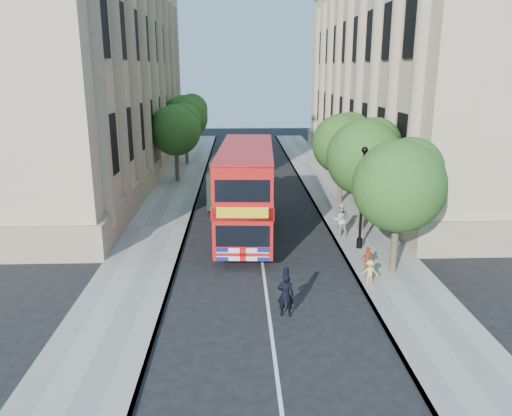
{
  "coord_description": "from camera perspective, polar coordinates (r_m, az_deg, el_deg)",
  "views": [
    {
      "loc": [
        -1.11,
        -17.62,
        8.89
      ],
      "look_at": [
        -0.25,
        5.89,
        2.3
      ],
      "focal_mm": 35.0,
      "sensor_mm": 36.0,
      "label": 1
    }
  ],
  "objects": [
    {
      "name": "tree_left_back",
      "position": [
        48.08,
        -8.01,
        10.51
      ],
      "size": [
        4.2,
        4.2,
        6.65
      ],
      "color": "#473828",
      "rests_on": "ground"
    },
    {
      "name": "building_right",
      "position": [
        44.21,
        18.25,
        15.04
      ],
      "size": [
        12.0,
        38.0,
        18.0
      ],
      "primitive_type": "cube",
      "color": "tan",
      "rests_on": "ground"
    },
    {
      "name": "tree_right_near",
      "position": [
        22.28,
        16.15,
        3.0
      ],
      "size": [
        4.0,
        4.0,
        6.08
      ],
      "color": "#473828",
      "rests_on": "ground"
    },
    {
      "name": "box_van",
      "position": [
        33.32,
        -3.25,
        2.84
      ],
      "size": [
        2.52,
        5.55,
        3.1
      ],
      "rotation": [
        0.0,
        0.0,
        -0.06
      ],
      "color": "black",
      "rests_on": "ground"
    },
    {
      "name": "woman_pedestrian",
      "position": [
        27.35,
        9.61,
        -1.31
      ],
      "size": [
        0.95,
        0.79,
        1.79
      ],
      "primitive_type": "imported",
      "rotation": [
        0.0,
        0.0,
        3.28
      ],
      "color": "beige",
      "rests_on": "pavement_right"
    },
    {
      "name": "police_constable",
      "position": [
        18.7,
        3.4,
        -9.88
      ],
      "size": [
        0.66,
        0.48,
        1.68
      ],
      "primitive_type": "imported",
      "rotation": [
        0.0,
        0.0,
        3.01
      ],
      "color": "black",
      "rests_on": "ground"
    },
    {
      "name": "tree_right_mid",
      "position": [
        27.9,
        12.43,
        6.11
      ],
      "size": [
        4.2,
        4.2,
        6.37
      ],
      "color": "#473828",
      "rests_on": "ground"
    },
    {
      "name": "child_a",
      "position": [
        22.91,
        12.63,
        -5.71
      ],
      "size": [
        0.73,
        0.48,
        1.15
      ],
      "primitive_type": "imported",
      "rotation": [
        0.0,
        0.0,
        3.47
      ],
      "color": "#C94F23",
      "rests_on": "pavement_right"
    },
    {
      "name": "lamp_post",
      "position": [
        25.22,
        11.99,
        0.64
      ],
      "size": [
        0.32,
        0.32,
        5.16
      ],
      "color": "black",
      "rests_on": "pavement_right"
    },
    {
      "name": "pavement_right",
      "position": [
        29.8,
        11.31,
        -1.91
      ],
      "size": [
        3.5,
        80.0,
        0.12
      ],
      "primitive_type": "cube",
      "color": "gray",
      "rests_on": "ground"
    },
    {
      "name": "child_b",
      "position": [
        21.68,
        12.88,
        -7.12
      ],
      "size": [
        0.75,
        0.54,
        1.05
      ],
      "primitive_type": "imported",
      "rotation": [
        0.0,
        0.0,
        2.9
      ],
      "color": "#E8C24F",
      "rests_on": "pavement_right"
    },
    {
      "name": "building_left",
      "position": [
        43.51,
        -19.75,
        14.91
      ],
      "size": [
        12.0,
        38.0,
        18.0
      ],
      "primitive_type": "cube",
      "color": "tan",
      "rests_on": "ground"
    },
    {
      "name": "tree_left_far",
      "position": [
        40.2,
        -9.13,
        9.1
      ],
      "size": [
        4.0,
        4.0,
        6.3
      ],
      "color": "#473828",
      "rests_on": "ground"
    },
    {
      "name": "double_decker_bus",
      "position": [
        26.97,
        -1.11,
        2.28
      ],
      "size": [
        3.29,
        10.53,
        4.81
      ],
      "rotation": [
        0.0,
        0.0,
        -0.05
      ],
      "color": "red",
      "rests_on": "ground"
    },
    {
      "name": "pavement_left",
      "position": [
        29.37,
        -11.1,
        -2.16
      ],
      "size": [
        3.5,
        80.0,
        0.12
      ],
      "primitive_type": "cube",
      "color": "gray",
      "rests_on": "ground"
    },
    {
      "name": "ground",
      "position": [
        19.77,
        1.36,
        -11.09
      ],
      "size": [
        120.0,
        120.0,
        0.0
      ],
      "primitive_type": "plane",
      "color": "black",
      "rests_on": "ground"
    },
    {
      "name": "tree_right_far",
      "position": [
        33.7,
        9.91,
        7.61
      ],
      "size": [
        4.0,
        4.0,
        6.15
      ],
      "color": "#473828",
      "rests_on": "ground"
    }
  ]
}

